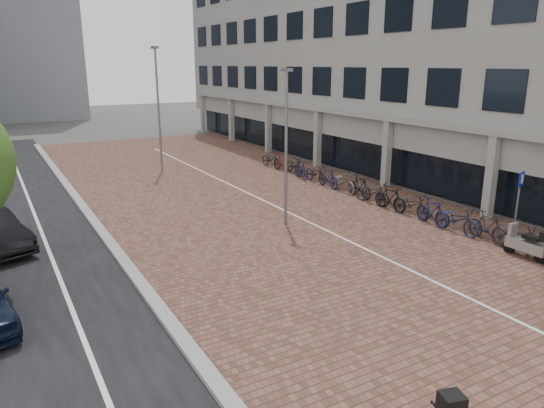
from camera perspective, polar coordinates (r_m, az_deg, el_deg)
The scene contains 11 objects.
ground at distance 13.36m, azimuth 13.08°, elevation -11.46°, with size 140.00×140.00×0.00m, color #474442.
plaza_brick at distance 23.79m, azimuth -2.96°, elevation 1.03°, with size 14.50×42.00×0.04m, color brown.
curb at distance 21.67m, azimuth -19.97°, elevation -1.21°, with size 0.35×42.00×0.14m, color gray.
lane_line at distance 21.48m, azimuth -24.93°, elevation -2.02°, with size 0.12×44.00×0.00m, color white.
parking_line at distance 23.87m, azimuth -2.53°, elevation 1.15°, with size 0.10×30.00×0.00m, color white.
office_building at distance 32.60m, azimuth 11.90°, elevation 19.61°, with size 8.40×40.00×15.00m.
scooter_front at distance 17.85m, azimuth 26.86°, elevation -3.94°, with size 0.48×1.55×1.07m, color #A4A3A9, non-canonical shape.
parking_sign at distance 19.44m, azimuth 26.15°, elevation 0.98°, with size 0.49×0.21×2.41m.
lamp_near at distance 18.79m, azimuth 1.60°, elevation 6.10°, with size 0.12×0.12×5.78m, color gray.
lamp_far at distance 29.04m, azimuth -12.71°, elevation 10.14°, with size 0.12×0.12×6.82m, color gray.
bike_row at distance 23.54m, azimuth 9.69°, elevation 1.95°, with size 1.21×18.12×1.05m.
Camera 1 is at (-8.30, -8.60, 5.99)m, focal length 33.28 mm.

